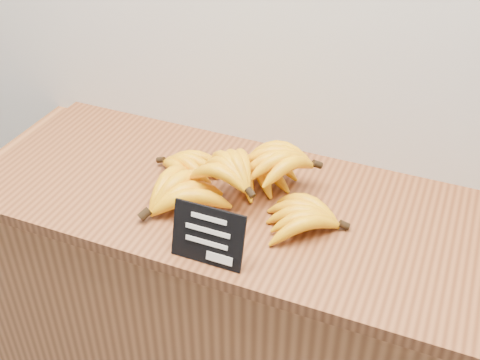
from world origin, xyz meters
name	(u,v)px	position (x,y,z in m)	size (l,w,h in m)	color
counter	(247,333)	(0.01, 2.75, 0.45)	(1.47, 0.50, 0.90)	#A26134
counter_top	(248,204)	(0.01, 2.75, 0.92)	(1.33, 0.54, 0.03)	brown
chalkboard_sign	(208,236)	(0.01, 2.53, 0.99)	(0.16, 0.01, 0.13)	black
banana_pile	(235,180)	(-0.02, 2.75, 0.98)	(0.52, 0.37, 0.12)	#EFAB09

